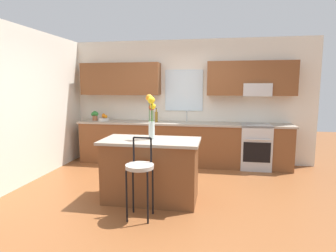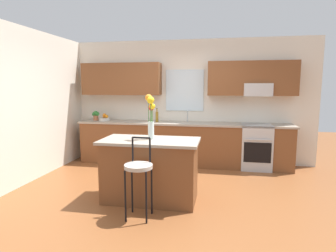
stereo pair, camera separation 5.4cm
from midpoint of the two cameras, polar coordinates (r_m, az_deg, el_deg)
name	(u,v)px [view 1 (the left image)]	position (r m, az deg, el deg)	size (l,w,h in m)	color
ground_plane	(168,192)	(4.63, -0.33, -13.33)	(14.00, 14.00, 0.00)	brown
wall_left	(31,105)	(5.65, -26.23, 3.78)	(0.12, 4.60, 2.70)	silver
back_wall_assembly	(185,94)	(6.27, 3.25, 6.42)	(5.60, 0.50, 2.70)	silver
counter_run	(182,143)	(6.12, 2.59, -3.50)	(4.56, 0.64, 0.92)	brown
sink_faucet	(187,115)	(6.16, 3.58, 2.17)	(0.02, 0.13, 0.23)	#B7BABC
oven_range	(255,146)	(6.09, 17.00, -3.96)	(0.60, 0.64, 0.92)	#B7BABC
kitchen_island	(151,170)	(4.21, -3.87, -8.88)	(1.43, 0.74, 0.92)	brown
bar_stool_near	(140,170)	(3.63, -6.15, -8.89)	(0.36, 0.36, 1.04)	black
flower_vase	(151,113)	(4.09, -3.79, 2.64)	(0.15, 0.17, 0.66)	silver
fruit_bowl_oranges	(104,118)	(6.52, -13.12, 1.51)	(0.24, 0.24, 0.16)	silver
bottle_olive_oil	(156,116)	(6.13, -2.64, 1.96)	(0.06, 0.06, 0.30)	olive
potted_plant_small	(95,115)	(6.59, -14.85, 2.15)	(0.18, 0.12, 0.22)	#9E5B3D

